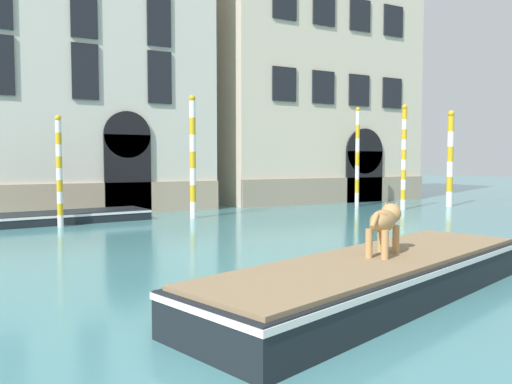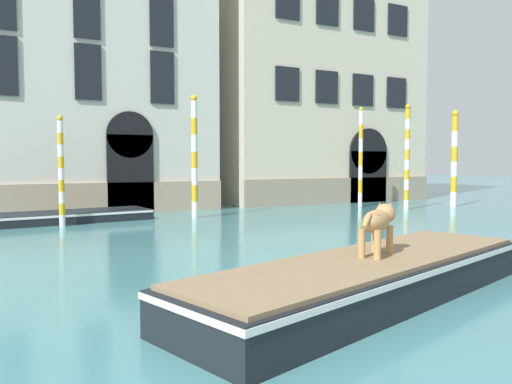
{
  "view_description": "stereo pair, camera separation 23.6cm",
  "coord_description": "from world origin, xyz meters",
  "px_view_note": "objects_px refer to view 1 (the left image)",
  "views": [
    {
      "loc": [
        -1.9,
        1.21,
        2.11
      ],
      "look_at": [
        4.98,
        14.19,
        1.2
      ],
      "focal_mm": 35.0,
      "sensor_mm": 36.0,
      "label": 1
    },
    {
      "loc": [
        -1.69,
        1.1,
        2.11
      ],
      "look_at": [
        4.98,
        14.19,
        1.2
      ],
      "focal_mm": 35.0,
      "sensor_mm": 36.0,
      "label": 2
    }
  ],
  "objects_px": {
    "mooring_pole_2": "(59,171)",
    "mooring_pole_4": "(450,158)",
    "boat_moored_near_palazzo": "(73,216)",
    "dog_on_deck": "(385,221)",
    "mooring_pole_3": "(404,157)",
    "mooring_pole_1": "(357,157)",
    "boat_foreground": "(378,276)",
    "mooring_pole_0": "(193,156)"
  },
  "relations": [
    {
      "from": "boat_foreground",
      "to": "mooring_pole_3",
      "type": "xyz_separation_m",
      "value": [
        10.61,
        10.32,
        1.95
      ]
    },
    {
      "from": "boat_moored_near_palazzo",
      "to": "mooring_pole_3",
      "type": "bearing_deg",
      "value": -15.23
    },
    {
      "from": "mooring_pole_0",
      "to": "mooring_pole_4",
      "type": "height_order",
      "value": "mooring_pole_0"
    },
    {
      "from": "boat_foreground",
      "to": "mooring_pole_2",
      "type": "distance_m",
      "value": 11.75
    },
    {
      "from": "mooring_pole_4",
      "to": "mooring_pole_0",
      "type": "bearing_deg",
      "value": 174.72
    },
    {
      "from": "boat_foreground",
      "to": "dog_on_deck",
      "type": "height_order",
      "value": "dog_on_deck"
    },
    {
      "from": "boat_foreground",
      "to": "dog_on_deck",
      "type": "relative_size",
      "value": 6.71
    },
    {
      "from": "dog_on_deck",
      "to": "mooring_pole_1",
      "type": "bearing_deg",
      "value": 20.48
    },
    {
      "from": "boat_foreground",
      "to": "dog_on_deck",
      "type": "xyz_separation_m",
      "value": [
        0.22,
        0.11,
        0.83
      ]
    },
    {
      "from": "dog_on_deck",
      "to": "mooring_pole_3",
      "type": "bearing_deg",
      "value": 12.81
    },
    {
      "from": "mooring_pole_3",
      "to": "mooring_pole_4",
      "type": "distance_m",
      "value": 2.92
    },
    {
      "from": "dog_on_deck",
      "to": "mooring_pole_2",
      "type": "relative_size",
      "value": 0.3
    },
    {
      "from": "boat_foreground",
      "to": "mooring_pole_3",
      "type": "relative_size",
      "value": 1.58
    },
    {
      "from": "dog_on_deck",
      "to": "mooring_pole_4",
      "type": "relative_size",
      "value": 0.24
    },
    {
      "from": "mooring_pole_2",
      "to": "mooring_pole_3",
      "type": "distance_m",
      "value": 13.95
    },
    {
      "from": "dog_on_deck",
      "to": "mooring_pole_2",
      "type": "distance_m",
      "value": 11.63
    },
    {
      "from": "mooring_pole_0",
      "to": "mooring_pole_4",
      "type": "bearing_deg",
      "value": -5.28
    },
    {
      "from": "boat_moored_near_palazzo",
      "to": "dog_on_deck",
      "type": "bearing_deg",
      "value": -82.68
    },
    {
      "from": "boat_foreground",
      "to": "mooring_pole_3",
      "type": "distance_m",
      "value": 14.93
    },
    {
      "from": "mooring_pole_1",
      "to": "mooring_pole_2",
      "type": "bearing_deg",
      "value": -174.38
    },
    {
      "from": "dog_on_deck",
      "to": "mooring_pole_0",
      "type": "relative_size",
      "value": 0.24
    },
    {
      "from": "mooring_pole_0",
      "to": "boat_foreground",
      "type": "bearing_deg",
      "value": -96.62
    },
    {
      "from": "boat_moored_near_palazzo",
      "to": "mooring_pole_1",
      "type": "height_order",
      "value": "mooring_pole_1"
    },
    {
      "from": "mooring_pole_0",
      "to": "mooring_pole_2",
      "type": "bearing_deg",
      "value": -176.13
    },
    {
      "from": "boat_foreground",
      "to": "mooring_pole_1",
      "type": "height_order",
      "value": "mooring_pole_1"
    },
    {
      "from": "boat_foreground",
      "to": "dog_on_deck",
      "type": "bearing_deg",
      "value": 9.41
    },
    {
      "from": "mooring_pole_2",
      "to": "mooring_pole_3",
      "type": "bearing_deg",
      "value": -3.53
    },
    {
      "from": "mooring_pole_2",
      "to": "mooring_pole_4",
      "type": "height_order",
      "value": "mooring_pole_4"
    },
    {
      "from": "mooring_pole_2",
      "to": "dog_on_deck",
      "type": "bearing_deg",
      "value": -72.31
    },
    {
      "from": "boat_moored_near_palazzo",
      "to": "mooring_pole_4",
      "type": "distance_m",
      "value": 16.54
    },
    {
      "from": "mooring_pole_1",
      "to": "mooring_pole_2",
      "type": "height_order",
      "value": "mooring_pole_1"
    },
    {
      "from": "boat_foreground",
      "to": "mooring_pole_0",
      "type": "distance_m",
      "value": 11.73
    },
    {
      "from": "dog_on_deck",
      "to": "mooring_pole_4",
      "type": "bearing_deg",
      "value": 5.91
    },
    {
      "from": "boat_moored_near_palazzo",
      "to": "mooring_pole_2",
      "type": "height_order",
      "value": "mooring_pole_2"
    },
    {
      "from": "dog_on_deck",
      "to": "mooring_pole_1",
      "type": "distance_m",
      "value": 15.69
    },
    {
      "from": "mooring_pole_0",
      "to": "mooring_pole_2",
      "type": "height_order",
      "value": "mooring_pole_0"
    },
    {
      "from": "mooring_pole_2",
      "to": "mooring_pole_4",
      "type": "distance_m",
      "value": 16.87
    },
    {
      "from": "dog_on_deck",
      "to": "mooring_pole_2",
      "type": "height_order",
      "value": "mooring_pole_2"
    },
    {
      "from": "mooring_pole_2",
      "to": "mooring_pole_3",
      "type": "height_order",
      "value": "mooring_pole_3"
    },
    {
      "from": "boat_moored_near_palazzo",
      "to": "mooring_pole_2",
      "type": "distance_m",
      "value": 2.12
    },
    {
      "from": "boat_foreground",
      "to": "boat_moored_near_palazzo",
      "type": "xyz_separation_m",
      "value": [
        -2.74,
        12.44,
        -0.15
      ]
    },
    {
      "from": "dog_on_deck",
      "to": "mooring_pole_1",
      "type": "height_order",
      "value": "mooring_pole_1"
    }
  ]
}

